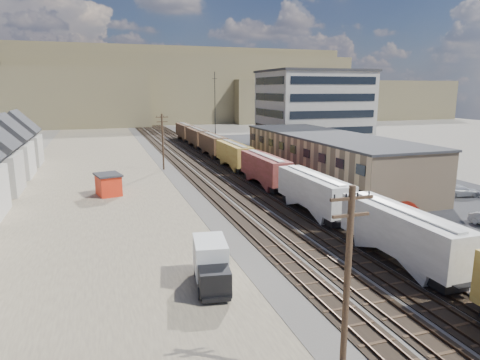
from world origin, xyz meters
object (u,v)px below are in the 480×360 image
object	(u,v)px
freight_train	(248,160)
parked_car_red	(408,209)
maintenance_shed	(108,184)
utility_pole_south	(347,282)
box_truck	(211,264)
parked_car_silver	(460,191)
parked_car_blue	(332,160)
utility_pole_north	(163,140)

from	to	relation	value
freight_train	parked_car_red	bearing A→B (deg)	-69.82
maintenance_shed	parked_car_red	distance (m)	38.44
utility_pole_south	box_truck	size ratio (longest dim) A/B	1.59
freight_train	maintenance_shed	distance (m)	23.04
box_truck	parked_car_red	bearing A→B (deg)	21.14
parked_car_silver	parked_car_blue	xyz separation A→B (m)	(-3.53, 27.51, 0.07)
parked_car_red	parked_car_blue	xyz separation A→B (m)	(9.33, 32.81, 0.00)
utility_pole_south	parked_car_silver	xyz separation A→B (m)	(35.06, 27.63, -4.52)
freight_train	parked_car_blue	bearing A→B (deg)	16.96
freight_train	box_truck	world-z (taller)	freight_train
utility_pole_north	parked_car_red	xyz separation A→B (m)	(22.20, -37.66, -4.45)
utility_pole_south	box_truck	world-z (taller)	utility_pole_south
parked_car_red	parked_car_blue	world-z (taller)	parked_car_blue
utility_pole_south	parked_car_red	bearing A→B (deg)	45.18
parked_car_red	parked_car_silver	size ratio (longest dim) A/B	0.92
freight_train	parked_car_silver	world-z (taller)	freight_train
utility_pole_north	maintenance_shed	bearing A→B (deg)	-120.92
box_truck	parked_car_red	size ratio (longest dim) A/B	1.27
freight_train	maintenance_shed	bearing A→B (deg)	-165.20
utility_pole_south	box_truck	xyz separation A→B (m)	(-3.48, 12.41, -3.66)
utility_pole_north	parked_car_blue	distance (m)	32.21
utility_pole_north	box_truck	distance (m)	47.86
maintenance_shed	box_truck	bearing A→B (deg)	-78.24
parked_car_silver	parked_car_blue	distance (m)	27.74
freight_train	maintenance_shed	size ratio (longest dim) A/B	25.66
freight_train	utility_pole_north	bearing A→B (deg)	138.93
parked_car_red	utility_pole_south	bearing A→B (deg)	-129.53
maintenance_shed	parked_car_silver	size ratio (longest dim) A/B	0.86
freight_train	utility_pole_north	size ratio (longest dim) A/B	11.97
utility_pole_south	parked_car_blue	size ratio (longest dim) A/B	1.64
freight_train	parked_car_red	world-z (taller)	freight_train
utility_pole_south	utility_pole_north	world-z (taller)	same
box_truck	parked_car_red	xyz separation A→B (m)	(25.69, 9.93, -0.79)
freight_train	utility_pole_south	world-z (taller)	utility_pole_south
maintenance_shed	parked_car_silver	distance (m)	47.69
parked_car_red	freight_train	bearing A→B (deg)	115.47
utility_pole_south	parked_car_blue	world-z (taller)	utility_pole_south
maintenance_shed	parked_car_blue	bearing A→B (deg)	15.81
freight_train	parked_car_silver	xyz separation A→B (m)	(22.76, -21.65, -2.01)
utility_pole_north	parked_car_blue	size ratio (longest dim) A/B	1.64
freight_train	utility_pole_north	world-z (taller)	utility_pole_north
utility_pole_north	maintenance_shed	size ratio (longest dim) A/B	2.14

